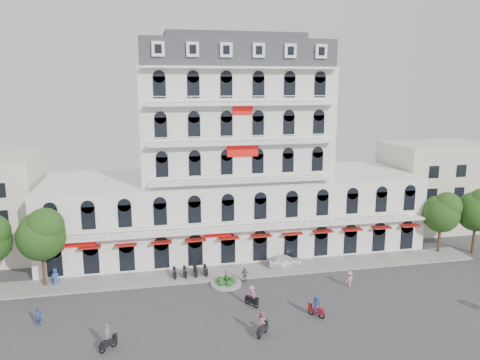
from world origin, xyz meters
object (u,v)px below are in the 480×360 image
Objects in this scene: parked_car at (285,261)px; rider_southwest at (262,324)px; rider_center at (252,295)px; rider_west at (108,338)px; rider_east at (316,306)px.

parked_car is 15.11m from rider_southwest.
parked_car is 2.01× the size of rider_center.
rider_west is 1.04× the size of rider_southwest.
rider_southwest is (12.15, -0.43, 0.07)m from rider_west.
rider_east is (17.60, 1.68, -0.04)m from rider_west.
rider_southwest is 5.28m from rider_center.
parked_car is 10.34m from rider_center.
rider_east is 6.01m from rider_center.
rider_west reaches higher than parked_car.
parked_car is 1.82× the size of rider_west.
rider_west reaches higher than rider_east.
rider_west is 1.10× the size of rider_center.
rider_east is (-0.75, -11.65, 0.28)m from parked_car.
rider_west is at bearing 127.50° from parked_car.
rider_southwest is (-6.20, -13.77, 0.40)m from parked_car.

